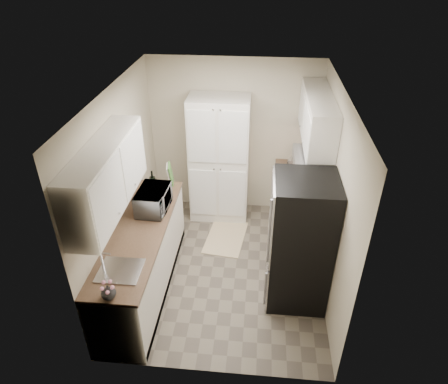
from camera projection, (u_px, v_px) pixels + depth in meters
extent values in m
plane|color=#665B4C|center=(224.00, 267.00, 5.57)|extent=(3.20, 3.20, 0.00)
cube|color=#C1B59C|center=(234.00, 138.00, 6.26)|extent=(2.60, 0.04, 2.50)
cube|color=#C1B59C|center=(207.00, 286.00, 3.56)|extent=(2.60, 0.04, 2.50)
cube|color=#C1B59C|center=(121.00, 186.00, 5.01)|extent=(0.04, 3.20, 2.50)
cube|color=#C1B59C|center=(332.00, 197.00, 4.80)|extent=(0.04, 3.20, 2.50)
cube|color=white|center=(224.00, 92.00, 4.25)|extent=(2.60, 3.20, 0.04)
cube|color=silver|center=(107.00, 177.00, 4.06)|extent=(0.33, 1.60, 0.70)
cube|color=silver|center=(317.00, 121.00, 5.17)|extent=(0.33, 1.55, 0.58)
cube|color=#99999E|center=(312.00, 161.00, 5.01)|extent=(0.45, 0.76, 0.13)
cube|color=#B7B7BC|center=(120.00, 271.00, 4.19)|extent=(0.45, 0.40, 0.02)
cube|color=brown|center=(128.00, 183.00, 5.22)|extent=(0.02, 0.22, 0.22)
cube|color=silver|center=(219.00, 160.00, 6.17)|extent=(0.90, 0.55, 2.00)
cube|color=silver|center=(143.00, 260.00, 5.05)|extent=(0.60, 2.30, 0.88)
cube|color=brown|center=(139.00, 231.00, 4.81)|extent=(0.63, 2.33, 0.04)
cube|color=silver|center=(294.00, 199.00, 6.26)|extent=(0.60, 0.80, 0.88)
cube|color=brown|center=(297.00, 173.00, 6.02)|extent=(0.63, 0.83, 0.04)
cube|color=#B7B7BC|center=(296.00, 229.00, 5.58)|extent=(0.64, 0.76, 0.90)
cube|color=black|center=(299.00, 201.00, 5.34)|extent=(0.66, 0.78, 0.03)
cube|color=black|center=(322.00, 196.00, 5.26)|extent=(0.06, 0.76, 0.22)
cube|color=tan|center=(270.00, 228.00, 5.44)|extent=(0.01, 0.16, 0.42)
cube|color=beige|center=(270.00, 217.00, 5.65)|extent=(0.01, 0.16, 0.42)
cube|color=#B7B7BC|center=(300.00, 243.00, 4.70)|extent=(0.70, 0.72, 1.70)
imported|color=silver|center=(153.00, 200.00, 5.08)|extent=(0.39, 0.55, 0.30)
cylinder|color=black|center=(153.00, 183.00, 5.41)|extent=(0.08, 0.08, 0.32)
imported|color=silver|center=(108.00, 292.00, 3.84)|extent=(0.18, 0.18, 0.15)
cube|color=#4C8F39|center=(171.00, 174.00, 5.66)|extent=(0.06, 0.23, 0.29)
cube|color=silver|center=(300.00, 163.00, 6.02)|extent=(0.40, 0.44, 0.21)
cube|color=beige|center=(226.00, 237.00, 6.13)|extent=(0.66, 0.94, 0.01)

